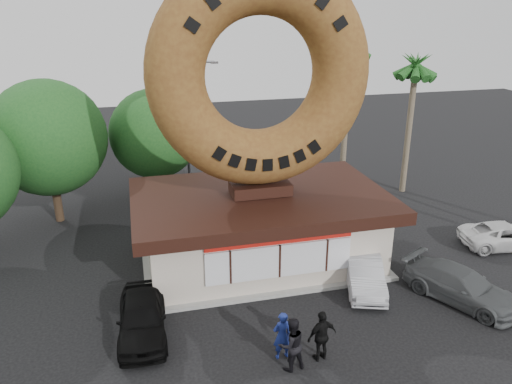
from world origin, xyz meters
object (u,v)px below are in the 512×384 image
Objects in this scene: donut_shop at (260,225)px; car_grey at (461,286)px; car_black at (142,317)px; car_white at (506,235)px; street_lamp at (189,120)px; giant_donut at (261,75)px; person_center at (291,344)px; person_left at (282,335)px; person_right at (322,336)px; car_silver at (364,273)px.

donut_shop reaches higher than car_grey.
car_black is at bearing -141.93° from donut_shop.
street_lamp is at bearing 59.09° from car_white.
giant_donut is 2.02× the size of car_grey.
car_black is at bearing -44.16° from person_center.
person_left is at bearing 163.47° from car_grey.
person_right is (0.23, -7.15, -0.85)m from donut_shop.
donut_shop is at bearing -107.58° from person_center.
person_right is at bearing -88.13° from donut_shop.
car_black is at bearing -141.83° from giant_donut.
car_black is 12.41m from car_grey.
donut_shop is 5.93× the size of person_center.
person_right is at bearing -24.32° from car_black.
car_silver is (4.50, 4.03, -0.28)m from person_center.
street_lamp is at bearing 100.51° from giant_donut.
car_grey is (7.91, 1.54, -0.21)m from person_left.
donut_shop is 6.87m from person_left.
car_silver is (3.61, -3.31, -1.11)m from donut_shop.
person_left is at bearing -125.58° from car_silver.
person_right is at bearing -113.49° from car_silver.
person_center is 0.41× the size of car_grey.
person_center is (-0.88, -7.35, -7.50)m from giant_donut.
donut_shop is 6.68m from giant_donut.
person_left is (-1.02, -6.76, -7.57)m from giant_donut.
street_lamp reaches higher than person_center.
giant_donut is 2.16× the size of car_white.
person_center reaches higher than car_black.
giant_donut is at bearing -100.79° from person_right.
car_silver is at bearing -149.75° from person_left.
car_silver is 0.87× the size of car_grey.
person_center is 1.03× the size of person_right.
street_lamp is 18.44m from car_white.
donut_shop is 12.08m from car_white.
car_silver is at bearing -42.48° from donut_shop.
donut_shop is 5.02m from car_silver.
car_grey is at bearing -37.02° from donut_shop.
person_center is 0.44× the size of car_white.
giant_donut reaches higher than street_lamp.
person_left is (0.84, -16.76, -3.61)m from street_lamp.
person_right is at bearing 124.62° from car_white.
person_center is at bearing 167.82° from car_grey.
street_lamp is at bearing 130.15° from car_silver.
person_center is 1.13m from person_right.
car_black reaches higher than car_white.
giant_donut reaches higher than donut_shop.
donut_shop is at bearing 155.36° from car_silver.
car_black is at bearing -155.94° from car_silver.
person_left is at bearing -98.55° from giant_donut.
person_left is 0.42× the size of car_black.
person_center reaches higher than car_grey.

